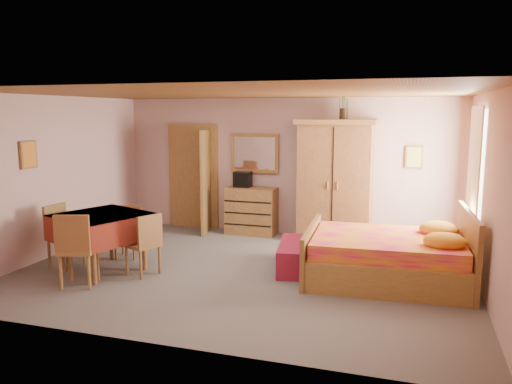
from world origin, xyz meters
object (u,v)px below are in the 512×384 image
(wall_mirror, at_px, (255,153))
(wardrobe, at_px, (335,181))
(floor_lamp, at_px, (308,184))
(bed, at_px, (387,244))
(dining_table, at_px, (103,243))
(chair_south, at_px, (79,249))
(stereo, at_px, (243,179))
(chair_north, at_px, (128,233))
(bench, at_px, (294,256))
(chair_east, at_px, (143,244))
(chest_of_drawers, at_px, (251,211))
(sunflower_vase, at_px, (344,104))
(chair_west, at_px, (66,236))

(wall_mirror, relative_size, wardrobe, 0.43)
(floor_lamp, relative_size, bed, 0.92)
(dining_table, height_order, chair_south, chair_south)
(stereo, bearing_deg, chair_north, -119.95)
(stereo, xyz_separation_m, bench, (1.48, -1.93, -0.85))
(bed, distance_m, chair_east, 3.48)
(floor_lamp, distance_m, bed, 2.60)
(wall_mirror, height_order, dining_table, wall_mirror)
(chair_north, height_order, chair_east, chair_east)
(wall_mirror, relative_size, bench, 0.79)
(bench, bearing_deg, wall_mirror, 121.45)
(chest_of_drawers, distance_m, dining_table, 3.16)
(sunflower_vase, distance_m, bench, 2.98)
(chest_of_drawers, height_order, chair_east, chest_of_drawers)
(chair_south, bearing_deg, wall_mirror, 52.84)
(stereo, xyz_separation_m, dining_table, (-1.21, -2.87, -0.62))
(wall_mirror, distance_m, bench, 2.82)
(stereo, relative_size, chair_west, 0.34)
(chest_of_drawers, xyz_separation_m, chair_east, (-0.75, -2.80, -0.00))
(stereo, bearing_deg, bed, -35.68)
(floor_lamp, relative_size, bench, 1.71)
(wardrobe, bearing_deg, sunflower_vase, 22.47)
(stereo, xyz_separation_m, chair_north, (-1.24, -2.15, -0.64))
(stereo, xyz_separation_m, chair_south, (-1.15, -3.51, -0.54))
(chair_west, bearing_deg, bench, 111.43)
(floor_lamp, xyz_separation_m, sunflower_vase, (0.64, -0.07, 1.45))
(chair_south, bearing_deg, wardrobe, 31.87)
(chair_north, bearing_deg, floor_lamp, -150.34)
(floor_lamp, bearing_deg, stereo, -179.67)
(bed, distance_m, dining_table, 4.11)
(chest_of_drawers, bearing_deg, bed, -36.93)
(bench, height_order, chair_north, chair_north)
(sunflower_vase, height_order, chair_north, sunflower_vase)
(wardrobe, height_order, chair_east, wardrobe)
(chair_south, bearing_deg, chair_west, 120.57)
(wall_mirror, distance_m, stereo, 0.56)
(chair_south, xyz_separation_m, chair_east, (0.59, 0.67, -0.06))
(wardrobe, distance_m, sunflower_vase, 1.38)
(chair_north, bearing_deg, bench, 173.56)
(sunflower_vase, bearing_deg, stereo, 178.21)
(stereo, relative_size, wardrobe, 0.14)
(sunflower_vase, distance_m, chair_south, 5.01)
(chest_of_drawers, relative_size, sunflower_vase, 1.79)
(chest_of_drawers, distance_m, sunflower_vase, 2.66)
(chair_west, distance_m, chair_east, 1.29)
(dining_table, xyz_separation_m, chair_west, (-0.65, 0.00, 0.05))
(bed, relative_size, chair_south, 2.18)
(floor_lamp, xyz_separation_m, chair_north, (-2.51, -2.16, -0.61))
(chest_of_drawers, bearing_deg, stereo, 170.03)
(chest_of_drawers, relative_size, wardrobe, 0.43)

